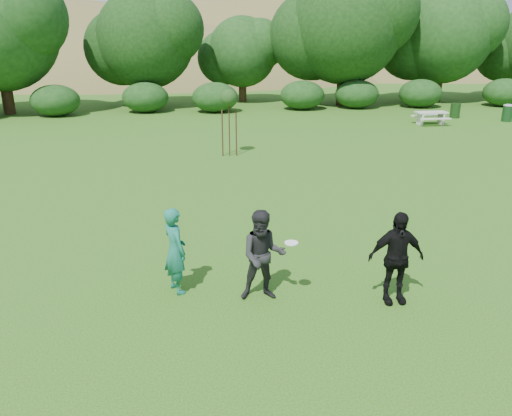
{
  "coord_description": "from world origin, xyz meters",
  "views": [
    {
      "loc": [
        -1.62,
        -8.22,
        5.09
      ],
      "look_at": [
        0.0,
        3.0,
        1.1
      ],
      "focal_mm": 35.0,
      "sensor_mm": 36.0,
      "label": 1
    }
  ],
  "objects": [
    {
      "name": "ground",
      "position": [
        0.0,
        0.0,
        0.0
      ],
      "size": [
        120.0,
        120.0,
        0.0
      ],
      "primitive_type": "plane",
      "color": "#19470C",
      "rests_on": "ground"
    },
    {
      "name": "player_teal",
      "position": [
        -1.92,
        1.19,
        0.91
      ],
      "size": [
        0.68,
        0.79,
        1.82
      ],
      "primitive_type": "imported",
      "rotation": [
        0.0,
        0.0,
        2.02
      ],
      "color": "#176B57",
      "rests_on": "ground"
    },
    {
      "name": "player_grey",
      "position": [
        -0.2,
        0.63,
        0.94
      ],
      "size": [
        0.97,
        0.78,
        1.87
      ],
      "primitive_type": "imported",
      "rotation": [
        0.0,
        0.0,
        -0.08
      ],
      "color": "black",
      "rests_on": "ground"
    },
    {
      "name": "player_black",
      "position": [
        2.35,
        0.14,
        0.95
      ],
      "size": [
        1.12,
        0.49,
        1.9
      ],
      "primitive_type": "imported",
      "rotation": [
        0.0,
        0.0,
        -0.03
      ],
      "color": "black",
      "rests_on": "ground"
    },
    {
      "name": "trash_can_near",
      "position": [
        15.35,
        21.33,
        0.45
      ],
      "size": [
        0.6,
        0.6,
        0.9
      ],
      "primitive_type": "cylinder",
      "color": "#193A15",
      "rests_on": "ground"
    },
    {
      "name": "frisbee",
      "position": [
        0.33,
        0.46,
        1.25
      ],
      "size": [
        0.27,
        0.27,
        0.03
      ],
      "color": "white",
      "rests_on": "ground"
    },
    {
      "name": "sapling",
      "position": [
        0.3,
        13.11,
        2.42
      ],
      "size": [
        0.7,
        0.7,
        2.85
      ],
      "color": "#361F15",
      "rests_on": "ground"
    },
    {
      "name": "picnic_table",
      "position": [
        12.63,
        19.16,
        0.52
      ],
      "size": [
        1.8,
        1.48,
        0.76
      ],
      "color": "#B7B5A9",
      "rests_on": "ground"
    },
    {
      "name": "trash_can_lidded",
      "position": [
        17.77,
        19.6,
        0.54
      ],
      "size": [
        0.6,
        0.6,
        1.05
      ],
      "color": "#163D1B",
      "rests_on": "ground"
    },
    {
      "name": "hillside",
      "position": [
        -0.56,
        68.45,
        -11.97
      ],
      "size": [
        150.0,
        72.0,
        52.0
      ],
      "color": "olive",
      "rests_on": "ground"
    },
    {
      "name": "tree_row",
      "position": [
        3.23,
        28.68,
        4.87
      ],
      "size": [
        53.92,
        10.38,
        9.62
      ],
      "color": "#3A2616",
      "rests_on": "ground"
    }
  ]
}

